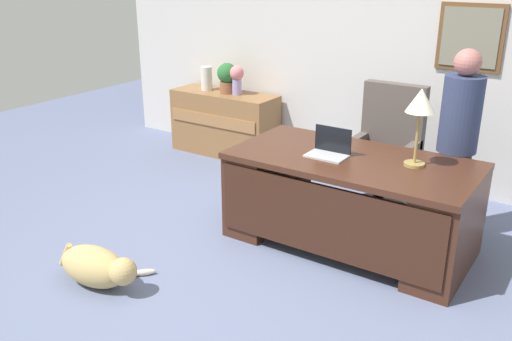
{
  "coord_description": "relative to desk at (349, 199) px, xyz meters",
  "views": [
    {
      "loc": [
        2.14,
        -3.0,
        2.26
      ],
      "look_at": [
        -0.07,
        0.3,
        0.75
      ],
      "focal_mm": 38.99,
      "sensor_mm": 36.0,
      "label": 1
    }
  ],
  "objects": [
    {
      "name": "vase_empty",
      "position": [
        -2.55,
        1.36,
        0.49
      ],
      "size": [
        0.14,
        0.14,
        0.29
      ],
      "primitive_type": "cylinder",
      "color": "silver",
      "rests_on": "credenza"
    },
    {
      "name": "person_standing",
      "position": [
        0.64,
        0.66,
        0.41
      ],
      "size": [
        0.32,
        0.32,
        1.62
      ],
      "color": "#262323",
      "rests_on": "ground_plane"
    },
    {
      "name": "desk",
      "position": [
        0.0,
        0.0,
        0.0
      ],
      "size": [
        1.95,
        1.0,
        0.77
      ],
      "color": "#422316",
      "rests_on": "ground_plane"
    },
    {
      "name": "vase_with_flowers",
      "position": [
        -2.1,
        1.36,
        0.55
      ],
      "size": [
        0.17,
        0.17,
        0.34
      ],
      "color": "#9D92D3",
      "rests_on": "credenza"
    },
    {
      "name": "potted_plant",
      "position": [
        -2.23,
        1.36,
        0.54
      ],
      "size": [
        0.24,
        0.24,
        0.36
      ],
      "color": "brown",
      "rests_on": "credenza"
    },
    {
      "name": "dog_lying",
      "position": [
        -1.25,
        -1.59,
        -0.27
      ],
      "size": [
        0.75,
        0.35,
        0.3
      ],
      "color": "tan",
      "rests_on": "ground_plane"
    },
    {
      "name": "credenza",
      "position": [
        -2.29,
        1.36,
        -0.04
      ],
      "size": [
        1.33,
        0.5,
        0.77
      ],
      "color": "olive",
      "rests_on": "ground_plane"
    },
    {
      "name": "laptop",
      "position": [
        -0.19,
        -0.02,
        0.41
      ],
      "size": [
        0.32,
        0.22,
        0.22
      ],
      "color": "#B2B5BA",
      "rests_on": "desk"
    },
    {
      "name": "armchair",
      "position": [
        -0.07,
        0.94,
        0.09
      ],
      "size": [
        0.6,
        0.59,
        1.18
      ],
      "color": "#564C47",
      "rests_on": "ground_plane"
    },
    {
      "name": "back_wall",
      "position": [
        -0.45,
        1.71,
        0.93
      ],
      "size": [
        7.0,
        0.16,
        2.7
      ],
      "color": "silver",
      "rests_on": "ground_plane"
    },
    {
      "name": "dog_toy_bone",
      "position": [
        -1.08,
        -1.3,
        -0.4
      ],
      "size": [
        0.16,
        0.17,
        0.05
      ],
      "primitive_type": "ellipsoid",
      "rotation": [
        0.0,
        0.0,
        0.81
      ],
      "color": "beige",
      "rests_on": "ground_plane"
    },
    {
      "name": "desk_lamp",
      "position": [
        0.47,
        0.13,
        0.82
      ],
      "size": [
        0.22,
        0.22,
        0.6
      ],
      "color": "#9E8447",
      "rests_on": "desk"
    },
    {
      "name": "ground_plane",
      "position": [
        -0.45,
        -0.89,
        -0.42
      ],
      "size": [
        12.0,
        12.0,
        0.0
      ],
      "primitive_type": "plane",
      "color": "slate"
    }
  ]
}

